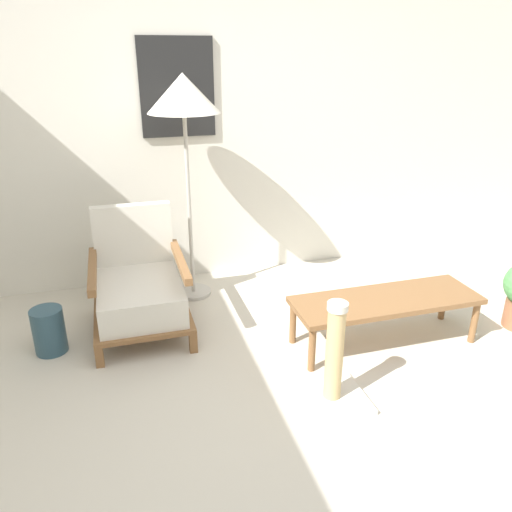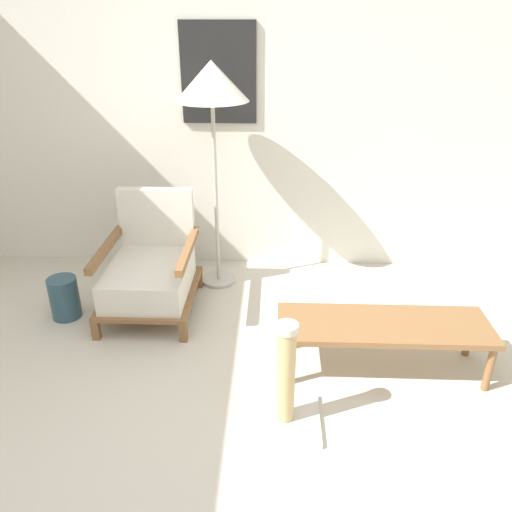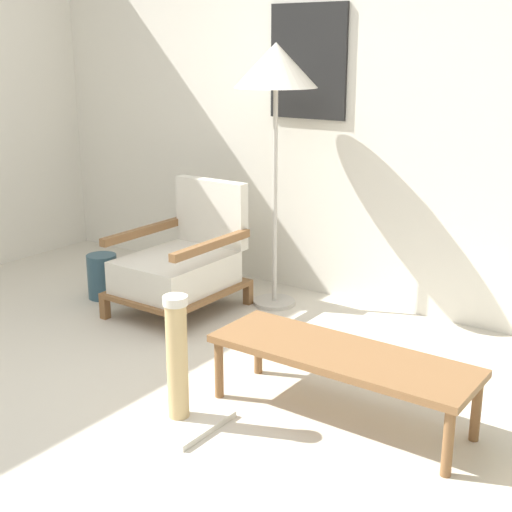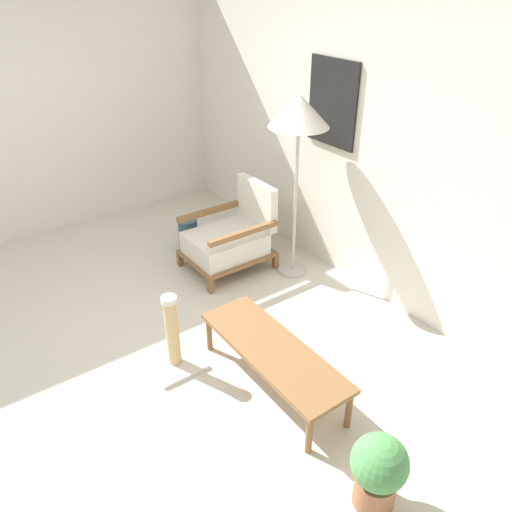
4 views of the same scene
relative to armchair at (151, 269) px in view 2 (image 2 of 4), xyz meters
name	(u,v)px [view 2 (image 2 of 4)]	position (x,y,z in m)	size (l,w,h in m)	color
ground_plane	(230,478)	(0.69, -1.48, -0.31)	(14.00, 14.00, 0.00)	beige
wall_back	(252,100)	(0.69, 0.82, 1.04)	(8.00, 0.09, 2.70)	silver
armchair	(151,269)	(0.00, 0.00, 0.00)	(0.63, 0.78, 0.81)	brown
floor_lamp	(212,89)	(0.43, 0.42, 1.17)	(0.51, 0.51, 1.67)	#B7B2A8
coffee_table	(383,328)	(1.52, -0.65, -0.02)	(1.23, 0.41, 0.33)	brown
vase	(64,298)	(-0.59, -0.15, -0.16)	(0.20, 0.20, 0.30)	#2D4C5B
scratching_post	(285,393)	(0.94, -1.11, -0.12)	(0.37, 0.37, 0.61)	beige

